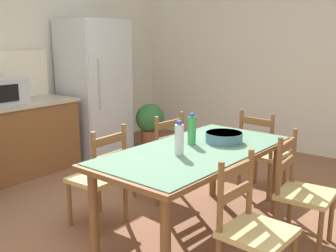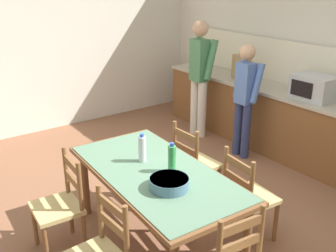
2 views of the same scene
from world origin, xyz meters
name	(u,v)px [view 1 (image 1 of 2)]	position (x,y,z in m)	size (l,w,h in m)	color
ground_plane	(149,231)	(0.00, 0.00, 0.00)	(8.32, 8.32, 0.00)	brown
wall_right	(294,52)	(3.26, 0.00, 1.45)	(0.12, 5.20, 2.90)	silver
refrigerator	(95,88)	(1.42, 2.19, 0.95)	(0.85, 0.73, 1.90)	silver
microwave	(1,92)	(0.01, 2.21, 1.04)	(0.50, 0.39, 0.30)	#B2B7BC
dining_table	(196,158)	(0.21, -0.33, 0.67)	(1.85, 0.98, 0.75)	brown
bottle_near_centre	(179,139)	(-0.02, -0.32, 0.88)	(0.07, 0.07, 0.27)	silver
bottle_off_centre	(192,130)	(0.31, -0.23, 0.88)	(0.07, 0.07, 0.27)	green
serving_bowl	(224,137)	(0.52, -0.42, 0.81)	(0.32, 0.32, 0.09)	slate
chair_head_end	(261,153)	(1.41, -0.38, 0.44)	(0.44, 0.46, 0.91)	brown
chair_side_far_left	(100,178)	(-0.16, 0.43, 0.44)	(0.43, 0.41, 0.91)	brown
chair_side_far_right	(160,157)	(0.65, 0.39, 0.44)	(0.46, 0.44, 0.91)	brown
chair_side_near_right	(301,192)	(0.58, -1.09, 0.44)	(0.44, 0.42, 0.91)	brown
chair_side_near_left	(252,229)	(-0.23, -1.06, 0.44)	(0.45, 0.43, 0.91)	brown
potted_plant	(150,122)	(2.13, 1.76, 0.39)	(0.44, 0.44, 0.67)	brown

